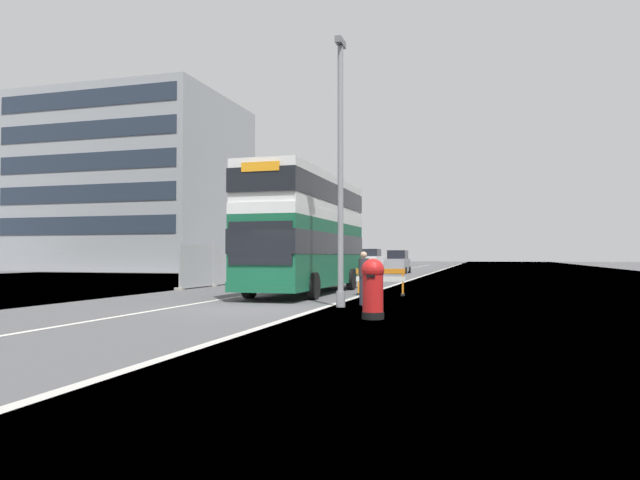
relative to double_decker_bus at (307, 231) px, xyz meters
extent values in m
cube|color=#4C4C4F|center=(0.40, -7.41, -2.69)|extent=(140.00, 280.00, 0.10)
cube|color=#B2AFA8|center=(2.50, -7.41, -2.65)|extent=(0.24, 196.00, 0.01)
cube|color=silver|center=(-2.00, -7.41, -2.65)|extent=(0.16, 168.00, 0.01)
cube|color=brown|center=(-20.50, 4.67, -2.67)|extent=(28.00, 36.00, 0.05)
cube|color=#145638|center=(0.00, 0.01, -0.95)|extent=(2.53, 10.63, 2.69)
cube|color=silver|center=(0.00, 0.01, 0.59)|extent=(2.53, 10.63, 0.40)
cube|color=silver|center=(0.00, 0.01, 1.56)|extent=(2.51, 10.52, 1.53)
cube|color=black|center=(0.00, 0.01, -0.55)|extent=(2.56, 10.73, 0.86)
cube|color=black|center=(0.00, 0.01, 1.56)|extent=(2.55, 10.68, 0.84)
cube|color=black|center=(0.02, -5.32, -0.61)|extent=(2.30, 0.07, 1.48)
cube|color=orange|center=(0.02, -5.32, 1.98)|extent=(1.38, 0.06, 0.32)
cube|color=#145638|center=(0.00, 0.01, -2.11)|extent=(2.56, 10.73, 0.36)
cylinder|color=black|center=(-1.24, -3.29, -2.14)|extent=(0.30, 1.00, 1.00)
cylinder|color=black|center=(1.26, -3.28, -2.14)|extent=(0.30, 1.00, 1.00)
cylinder|color=black|center=(-1.26, 2.92, -2.14)|extent=(0.30, 1.00, 1.00)
cylinder|color=black|center=(1.24, 2.93, -2.14)|extent=(0.30, 1.00, 1.00)
cylinder|color=gray|center=(2.96, -5.92, 1.47)|extent=(0.18, 0.18, 8.22)
cube|color=slate|center=(2.96, -5.92, 5.70)|extent=(0.20, 0.70, 0.20)
cylinder|color=gray|center=(2.96, -5.92, -2.39)|extent=(0.29, 0.29, 0.50)
cylinder|color=black|center=(4.58, -8.96, -2.55)|extent=(0.57, 0.57, 0.18)
cylinder|color=red|center=(4.58, -8.96, -1.93)|extent=(0.53, 0.53, 1.06)
sphere|color=red|center=(4.58, -8.96, -1.40)|extent=(0.59, 0.59, 0.59)
cube|color=black|center=(4.58, -9.23, -1.54)|extent=(0.22, 0.03, 0.07)
cube|color=orange|center=(3.22, -0.33, -1.66)|extent=(1.98, 0.28, 0.20)
cube|color=white|center=(3.22, -0.33, -1.98)|extent=(1.98, 0.28, 0.20)
cube|color=orange|center=(2.33, -0.42, -2.15)|extent=(0.08, 0.08, 0.98)
cube|color=black|center=(2.33, -0.42, -2.60)|extent=(0.18, 0.45, 0.08)
cube|color=orange|center=(4.10, -0.24, -2.15)|extent=(0.08, 0.08, 0.98)
cube|color=black|center=(4.10, -0.24, -2.60)|extent=(0.18, 0.45, 0.08)
cube|color=#A8AAAD|center=(-6.35, 2.14, -1.55)|extent=(0.04, 3.26, 2.08)
cube|color=#A8AAAD|center=(-6.35, 5.54, -1.55)|extent=(0.04, 3.26, 2.08)
cube|color=#A8AAAD|center=(-6.35, 8.94, -1.55)|extent=(0.04, 3.26, 2.08)
cube|color=#A8AAAD|center=(-6.35, 12.34, -1.55)|extent=(0.04, 3.26, 2.08)
cube|color=#A8AAAD|center=(-6.35, 15.74, -1.55)|extent=(0.04, 3.26, 2.08)
cylinder|color=#939699|center=(-6.35, 0.44, -1.55)|extent=(0.06, 0.06, 2.18)
cube|color=gray|center=(-6.35, 0.44, -2.58)|extent=(0.44, 0.20, 0.12)
cylinder|color=#939699|center=(-6.35, 3.84, -1.55)|extent=(0.06, 0.06, 2.18)
cube|color=gray|center=(-6.35, 3.84, -2.58)|extent=(0.44, 0.20, 0.12)
cylinder|color=#939699|center=(-6.35, 7.24, -1.55)|extent=(0.06, 0.06, 2.18)
cube|color=gray|center=(-6.35, 7.24, -2.58)|extent=(0.44, 0.20, 0.12)
cylinder|color=#939699|center=(-6.35, 10.64, -1.55)|extent=(0.06, 0.06, 2.18)
cube|color=gray|center=(-6.35, 10.64, -2.58)|extent=(0.44, 0.20, 0.12)
cylinder|color=#939699|center=(-6.35, 14.04, -1.55)|extent=(0.06, 0.06, 2.18)
cube|color=gray|center=(-6.35, 14.04, -2.58)|extent=(0.44, 0.20, 0.12)
cylinder|color=#939699|center=(-6.35, 17.44, -1.55)|extent=(0.06, 0.06, 2.18)
cube|color=gray|center=(-6.35, 17.44, -2.58)|extent=(0.44, 0.20, 0.12)
cube|color=maroon|center=(-3.48, 19.67, -1.85)|extent=(1.86, 4.43, 1.22)
cube|color=black|center=(-3.48, 19.67, -0.82)|extent=(1.71, 2.44, 0.84)
cylinder|color=black|center=(-2.55, 21.04, -2.34)|extent=(0.20, 0.60, 0.60)
cylinder|color=black|center=(-4.41, 21.04, -2.34)|extent=(0.20, 0.60, 0.60)
cylinder|color=black|center=(-2.55, 18.29, -2.34)|extent=(0.20, 0.60, 0.60)
cylinder|color=black|center=(-4.41, 18.29, -2.34)|extent=(0.20, 0.60, 0.60)
cube|color=gray|center=(-0.36, 28.21, -1.90)|extent=(1.71, 4.14, 1.13)
cube|color=black|center=(-0.36, 28.21, -0.95)|extent=(1.57, 2.28, 0.76)
cylinder|color=black|center=(0.50, 29.50, -2.34)|extent=(0.20, 0.60, 0.60)
cylinder|color=black|center=(-1.21, 29.50, -2.34)|extent=(0.20, 0.60, 0.60)
cylinder|color=black|center=(0.50, 26.93, -2.34)|extent=(0.20, 0.60, 0.60)
cylinder|color=black|center=(-1.21, 26.93, -2.34)|extent=(0.20, 0.60, 0.60)
cube|color=silver|center=(-4.47, 36.95, -1.79)|extent=(1.81, 4.36, 1.34)
cube|color=black|center=(-4.47, 36.95, -0.73)|extent=(1.66, 2.40, 0.78)
cylinder|color=black|center=(-3.57, 38.30, -2.34)|extent=(0.20, 0.60, 0.60)
cylinder|color=black|center=(-5.38, 38.30, -2.34)|extent=(0.20, 0.60, 0.60)
cylinder|color=black|center=(-3.57, 35.60, -2.34)|extent=(0.20, 0.60, 0.60)
cylinder|color=black|center=(-5.38, 35.60, -2.34)|extent=(0.20, 0.60, 0.60)
cylinder|color=#4C3D2D|center=(-12.98, 22.46, -0.92)|extent=(0.36, 0.36, 3.44)
cylinder|color=#4C3D2D|center=(-12.62, 22.44, 0.14)|extent=(0.85, 0.19, 1.11)
cylinder|color=#4C3D2D|center=(-12.77, 22.78, 0.56)|extent=(0.63, 0.84, 1.13)
cylinder|color=#4C3D2D|center=(-13.81, 22.75, 1.35)|extent=(1.79, 0.76, 1.58)
cylinder|color=#4C3D2D|center=(-13.44, 22.18, -0.13)|extent=(1.08, 0.74, 0.98)
cylinder|color=#4C3D2D|center=(-12.80, 21.74, 1.16)|extent=(0.48, 1.55, 1.93)
cylinder|color=#4C3D2D|center=(-14.77, 31.05, -1.04)|extent=(0.41, 0.41, 3.21)
cylinder|color=#4C3D2D|center=(-14.36, 31.13, 0.81)|extent=(0.95, 0.32, 1.29)
cylinder|color=#4C3D2D|center=(-14.75, 31.52, 0.07)|extent=(0.19, 1.06, 1.26)
cylinder|color=#4C3D2D|center=(-15.21, 31.02, 0.14)|extent=(1.05, 0.26, 1.47)
cylinder|color=#4C3D2D|center=(-14.69, 30.51, -0.12)|extent=(0.31, 1.19, 1.13)
cylinder|color=#2D3342|center=(3.52, -5.07, -2.18)|extent=(0.29, 0.29, 0.93)
cylinder|color=#333338|center=(3.52, -5.07, -1.42)|extent=(0.34, 0.34, 0.59)
sphere|color=tan|center=(3.52, -5.07, -1.01)|extent=(0.22, 0.22, 0.22)
cube|color=gray|center=(-31.29, 33.97, 6.91)|extent=(22.01, 17.67, 19.10)
cube|color=#232D3D|center=(-31.29, 25.10, 1.98)|extent=(20.69, 0.08, 1.78)
cube|color=#232D3D|center=(-31.29, 25.10, 5.16)|extent=(20.69, 0.08, 1.78)
cube|color=#232D3D|center=(-31.29, 25.10, 8.34)|extent=(20.69, 0.08, 1.78)
cube|color=#232D3D|center=(-31.29, 25.10, 11.53)|extent=(20.69, 0.08, 1.78)
cube|color=#232D3D|center=(-31.29, 25.10, 14.71)|extent=(20.69, 0.08, 1.78)
camera|label=1|loc=(7.39, -23.42, -1.03)|focal=32.41mm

